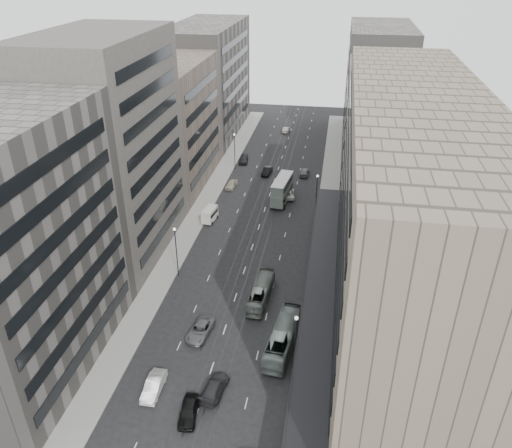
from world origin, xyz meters
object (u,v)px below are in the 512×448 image
Objects in this scene: bus_near at (283,337)px; double_decker at (282,189)px; bus_far at (261,292)px; sedan_2 at (200,330)px; panel_van at (210,214)px; sedan_1 at (154,386)px; sedan_0 at (189,411)px.

bus_near is 1.22× the size of double_decker.
sedan_2 is (-6.58, -8.50, -0.57)m from bus_far.
bus_near is 41.42m from double_decker.
panel_van is 30.86m from sedan_2.
bus_far is at bearing 59.94° from sedan_2.
double_decker is (-0.91, 32.08, 1.30)m from bus_far.
bus_near is 10.84m from sedan_2.
panel_van is at bearing 94.76° from sedan_1.
panel_van reaches higher than sedan_2.
double_decker reaches higher than panel_van.
sedan_0 is 5.56m from sedan_1.
double_decker is 15.92m from panel_van.
sedan_2 is at bearing -90.99° from double_decker.
double_decker is at bearing 48.32° from panel_van.
sedan_0 is (8.51, -42.94, -0.62)m from panel_van.
bus_near reaches higher than panel_van.
panel_van is at bearing 95.41° from sedan_0.
bus_far is 1.95× the size of sedan_1.
bus_near is at bearing 49.03° from sedan_0.
sedan_0 is at bearing 81.90° from bus_far.
bus_far is 21.71m from sedan_0.
bus_far is 32.12m from double_decker.
double_decker is 51.33m from sedan_1.
sedan_2 is at bearing -70.71° from panel_van.
sedan_1 is 10.38m from sedan_2.
bus_near reaches higher than sedan_1.
sedan_2 is (2.68, 10.03, -0.05)m from sedan_1.
bus_near is 2.43× the size of sedan_0.
panel_van is (-17.13, 30.70, -0.15)m from bus_near.
sedan_2 is at bearing 74.63° from sedan_1.
sedan_0 is (-8.63, -12.24, -0.77)m from bus_near.
sedan_0 is at bearing -71.35° from panel_van.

